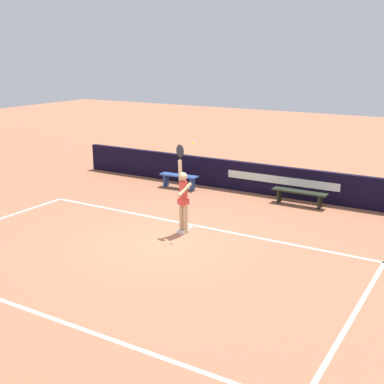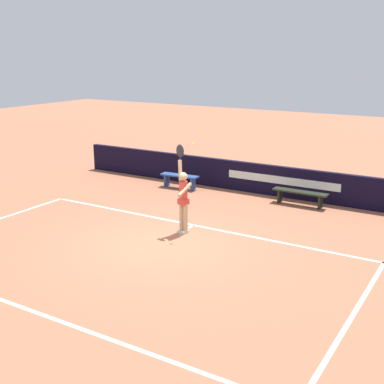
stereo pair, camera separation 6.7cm
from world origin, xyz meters
name	(u,v)px [view 1 (the left image)]	position (x,y,z in m)	size (l,w,h in m)	color
ground_plane	(162,243)	(0.00, 0.00, 0.00)	(60.00, 60.00, 0.00)	#A76446
court_lines	(131,260)	(0.00, -1.29, 0.00)	(10.47, 5.94, 0.00)	white
back_wall	(254,178)	(0.00, 5.70, 0.52)	(14.49, 0.20, 1.04)	black
tennis_player	(183,197)	(0.06, 0.95, 1.00)	(0.45, 0.50, 2.42)	tan
tennis_ball	(193,143)	(0.37, 0.95, 2.48)	(0.07, 0.07, 0.07)	#C9DE33
courtside_bench_near	(179,178)	(-2.52, 4.83, 0.37)	(1.44, 0.44, 0.49)	#2B498E
courtside_bench_far	(299,194)	(1.91, 5.02, 0.37)	(1.78, 0.38, 0.47)	black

